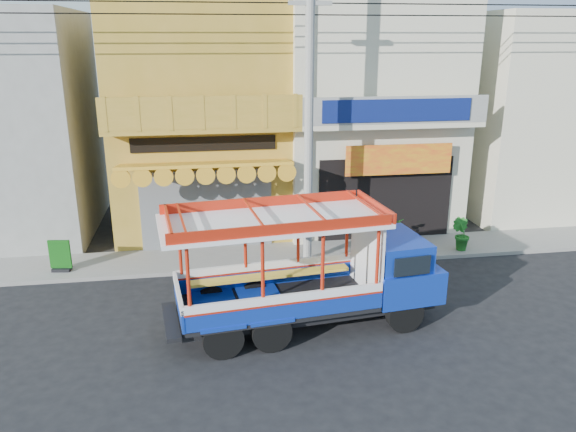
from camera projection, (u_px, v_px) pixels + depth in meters
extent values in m
plane|color=black|center=(369.00, 310.00, 14.48)|extent=(90.00, 90.00, 0.00)
cube|color=slate|center=(333.00, 252.00, 18.22)|extent=(30.00, 2.00, 0.12)
cube|color=#A48024|center=(202.00, 116.00, 20.19)|extent=(6.00, 6.00, 8.00)
cube|color=#595B5E|center=(207.00, 210.00, 18.14)|extent=(4.20, 0.10, 2.60)
cube|color=#C68717|center=(205.00, 164.00, 16.95)|extent=(5.20, 1.50, 0.31)
cube|color=#A48024|center=(203.00, 129.00, 17.02)|extent=(6.00, 0.70, 0.18)
cube|color=#A48024|center=(203.00, 112.00, 16.57)|extent=(6.00, 0.12, 0.95)
cube|color=black|center=(204.00, 144.00, 17.47)|extent=(4.50, 0.04, 0.45)
cube|color=beige|center=(363.00, 113.00, 21.08)|extent=(6.00, 6.00, 8.00)
cube|color=black|center=(385.00, 199.00, 19.00)|extent=(4.60, 0.12, 2.80)
cube|color=gold|center=(399.00, 160.00, 18.36)|extent=(3.60, 0.05, 1.00)
cube|color=beige|center=(393.00, 125.00, 17.91)|extent=(6.00, 0.70, 0.18)
cube|color=gray|center=(397.00, 110.00, 17.48)|extent=(6.00, 0.12, 0.85)
cube|color=navy|center=(398.00, 110.00, 17.41)|extent=(4.80, 0.06, 0.70)
cube|color=beige|center=(299.00, 128.00, 17.67)|extent=(0.35, 0.30, 8.00)
cube|color=beige|center=(534.00, 115.00, 22.19)|extent=(6.00, 6.00, 7.60)
cylinder|color=gray|center=(309.00, 118.00, 16.06)|extent=(0.26, 0.26, 9.00)
cube|color=gray|center=(310.00, 3.00, 15.12)|extent=(1.20, 0.12, 0.12)
cylinder|color=black|center=(346.00, 15.00, 15.36)|extent=(28.00, 0.04, 0.04)
cylinder|color=black|center=(346.00, 3.00, 15.27)|extent=(28.00, 0.04, 0.04)
cylinder|color=black|center=(405.00, 314.00, 13.32)|extent=(0.93, 0.36, 0.91)
cylinder|color=black|center=(375.00, 284.00, 14.90)|extent=(0.93, 0.36, 0.91)
cylinder|color=black|center=(272.00, 332.00, 12.49)|extent=(0.93, 0.36, 0.91)
cylinder|color=black|center=(255.00, 299.00, 14.07)|extent=(0.93, 0.36, 0.91)
cylinder|color=black|center=(223.00, 339.00, 12.21)|extent=(0.93, 0.36, 0.91)
cylinder|color=black|center=(212.00, 304.00, 13.79)|extent=(0.93, 0.36, 0.91)
cube|color=black|center=(307.00, 306.00, 13.53)|extent=(6.22, 2.18, 0.25)
cube|color=#1035B4|center=(397.00, 276.00, 13.98)|extent=(1.85, 2.17, 0.82)
cube|color=#1035B4|center=(394.00, 249.00, 13.72)|extent=(1.47, 1.97, 0.68)
cube|color=black|center=(417.00, 249.00, 13.90)|extent=(0.24, 1.59, 0.50)
cube|color=black|center=(277.00, 303.00, 13.28)|extent=(4.68, 2.49, 0.11)
cube|color=#1035B4|center=(287.00, 309.00, 12.31)|extent=(4.47, 0.58, 0.54)
cube|color=white|center=(287.00, 298.00, 12.23)|extent=(4.47, 0.59, 0.20)
cube|color=#1035B4|center=(267.00, 275.00, 14.07)|extent=(4.47, 0.58, 0.54)
cube|color=white|center=(267.00, 265.00, 13.99)|extent=(4.47, 0.59, 0.20)
cylinder|color=red|center=(188.00, 277.00, 11.48)|extent=(0.09, 0.09, 1.45)
cylinder|color=red|center=(180.00, 246.00, 13.21)|extent=(0.09, 0.09, 1.45)
cube|color=white|center=(367.00, 253.00, 13.55)|extent=(0.28, 1.83, 2.04)
cube|color=white|center=(272.00, 221.00, 12.64)|extent=(5.25, 2.78, 0.09)
cube|color=red|center=(272.00, 214.00, 12.59)|extent=(5.06, 2.67, 0.24)
cube|color=black|center=(62.00, 269.00, 16.61)|extent=(0.56, 0.36, 0.10)
cube|color=#0D4B0E|center=(60.00, 254.00, 16.46)|extent=(0.63, 0.16, 0.86)
imported|color=#1B601D|center=(389.00, 231.00, 18.61)|extent=(1.04, 0.98, 0.91)
imported|color=#1B601D|center=(461.00, 234.00, 18.13)|extent=(0.72, 0.74, 1.05)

